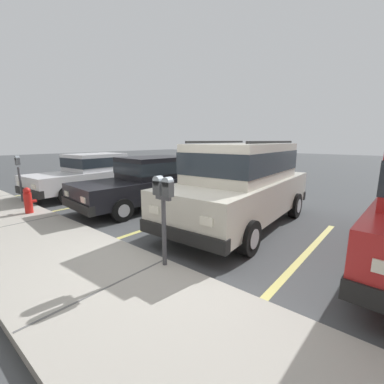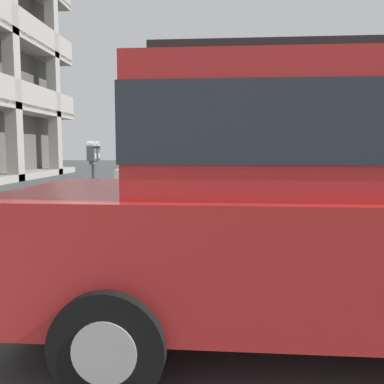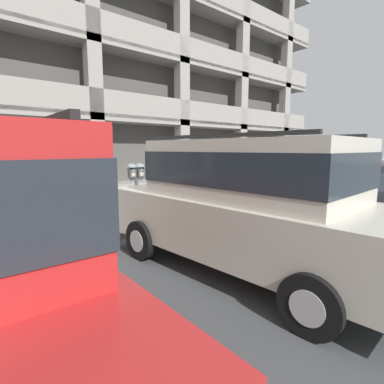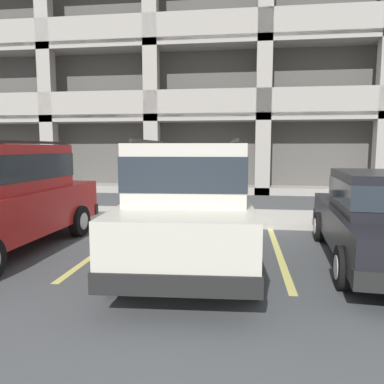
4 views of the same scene
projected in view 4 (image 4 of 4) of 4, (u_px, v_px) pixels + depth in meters
The scene contains 6 objects.
ground_plane at pixel (200, 231), 8.81m from camera, with size 80.00×80.00×0.10m.
sidewalk at pixel (205, 217), 10.08m from camera, with size 40.00×2.20×0.12m.
parking_stall_lines at pixel (277, 247), 7.21m from camera, with size 13.29×4.80×0.01m.
silver_suv at pixel (191, 198), 6.23m from camera, with size 2.21×4.88×2.03m.
parking_meter_near at pixel (197, 179), 9.03m from camera, with size 0.35×0.12×1.41m.
parking_garage at pixel (259, 69), 19.72m from camera, with size 32.00×10.00×13.25m.
Camera 4 is at (0.95, -8.59, 1.92)m, focal length 35.00 mm.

